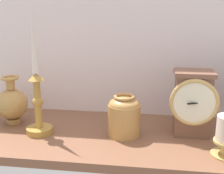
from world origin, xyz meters
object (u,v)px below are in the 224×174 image
Objects in this scene: mantel_clock at (193,102)px; brass_vase_bulbous at (12,103)px; brass_vase_jar at (124,115)px; candlestick_tall_left at (37,94)px.

mantel_clock reaches higher than brass_vase_bulbous.
brass_vase_bulbous is 35.54cm from brass_vase_jar.
mantel_clock is 19.59cm from brass_vase_jar.
candlestick_tall_left is at bearing -29.73° from brass_vase_bulbous.
candlestick_tall_left is at bearing -174.78° from brass_vase_jar.
candlestick_tall_left is at bearing -172.84° from mantel_clock.
candlestick_tall_left is 3.25× the size of brass_vase_jar.
brass_vase_jar is (35.31, -4.01, -0.46)cm from brass_vase_bulbous.
mantel_clock is at bearing 9.61° from brass_vase_jar.
brass_vase_jar is (24.39, 2.23, -5.74)cm from candlestick_tall_left.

